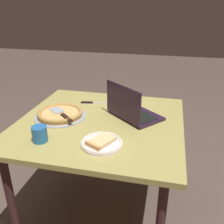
% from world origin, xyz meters
% --- Properties ---
extents(ground_plane, '(12.00, 12.00, 0.00)m').
position_xyz_m(ground_plane, '(0.00, 0.00, 0.00)').
color(ground_plane, brown).
extents(dining_table, '(1.01, 1.04, 0.75)m').
position_xyz_m(dining_table, '(0.00, 0.00, 0.67)').
color(dining_table, tan).
rests_on(dining_table, ground_plane).
extents(laptop, '(0.39, 0.40, 0.23)m').
position_xyz_m(laptop, '(0.09, -0.19, 0.80)').
color(laptop, '#2A1830').
rests_on(laptop, dining_table).
extents(pizza_plate, '(0.23, 0.23, 0.04)m').
position_xyz_m(pizza_plate, '(-0.28, -0.08, 0.77)').
color(pizza_plate, white).
rests_on(pizza_plate, dining_table).
extents(pizza_tray, '(0.34, 0.34, 0.04)m').
position_xyz_m(pizza_tray, '(-0.00, 0.28, 0.77)').
color(pizza_tray, '#99A2AF').
rests_on(pizza_tray, dining_table).
extents(table_knife, '(0.06, 0.21, 0.01)m').
position_xyz_m(table_knife, '(0.28, 0.14, 0.76)').
color(table_knife, '#BBBBB9').
rests_on(table_knife, dining_table).
extents(drink_cup, '(0.08, 0.08, 0.09)m').
position_xyz_m(drink_cup, '(-0.32, 0.25, 0.80)').
color(drink_cup, '#2466A9').
rests_on(drink_cup, dining_table).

